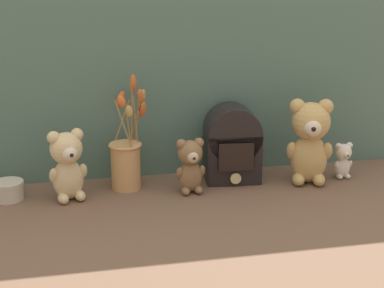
% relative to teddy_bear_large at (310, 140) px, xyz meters
% --- Properties ---
extents(ground_plane, '(4.00, 4.00, 0.00)m').
position_rel_teddy_bear_large_xyz_m(ground_plane, '(-0.37, 0.00, -0.14)').
color(ground_plane, brown).
extents(backdrop_wall, '(1.56, 0.02, 0.74)m').
position_rel_teddy_bear_large_xyz_m(backdrop_wall, '(-0.37, 0.17, 0.23)').
color(backdrop_wall, '#4C6B5B').
rests_on(backdrop_wall, ground).
extents(teddy_bear_large, '(0.15, 0.14, 0.27)m').
position_rel_teddy_bear_large_xyz_m(teddy_bear_large, '(0.00, 0.00, 0.00)').
color(teddy_bear_large, tan).
rests_on(teddy_bear_large, ground).
extents(teddy_bear_medium, '(0.12, 0.11, 0.21)m').
position_rel_teddy_bear_large_xyz_m(teddy_bear_medium, '(-0.74, 0.01, -0.03)').
color(teddy_bear_medium, '#DBBC84').
rests_on(teddy_bear_medium, ground).
extents(teddy_bear_small, '(0.09, 0.09, 0.17)m').
position_rel_teddy_bear_large_xyz_m(teddy_bear_small, '(-0.38, -0.01, -0.05)').
color(teddy_bear_small, olive).
rests_on(teddy_bear_small, ground).
extents(teddy_bear_tiny, '(0.06, 0.06, 0.12)m').
position_rel_teddy_bear_large_xyz_m(teddy_bear_tiny, '(0.12, 0.01, -0.08)').
color(teddy_bear_tiny, beige).
rests_on(teddy_bear_tiny, ground).
extents(flower_vase, '(0.13, 0.15, 0.35)m').
position_rel_teddy_bear_large_xyz_m(flower_vase, '(-0.56, 0.06, -0.04)').
color(flower_vase, tan).
rests_on(flower_vase, ground).
extents(vintage_radio, '(0.18, 0.14, 0.24)m').
position_rel_teddy_bear_large_xyz_m(vintage_radio, '(-0.23, 0.07, -0.02)').
color(vintage_radio, black).
rests_on(vintage_radio, ground).
extents(decorative_tin_tall, '(0.09, 0.09, 0.06)m').
position_rel_teddy_bear_large_xyz_m(decorative_tin_tall, '(-0.91, 0.04, -0.11)').
color(decorative_tin_tall, beige).
rests_on(decorative_tin_tall, ground).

